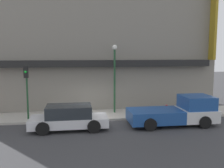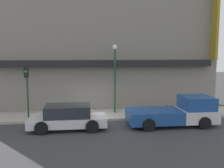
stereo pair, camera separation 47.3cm
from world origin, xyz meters
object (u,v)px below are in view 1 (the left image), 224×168
Objects in this scene: pickup_truck at (178,112)px; street_lamp at (115,70)px; parked_car at (69,117)px; fire_hydrant at (166,109)px; traffic_light at (27,83)px.

street_lamp reaches higher than pickup_truck.
parked_car reaches higher than fire_hydrant.
pickup_truck is 1.54× the size of traffic_light.
pickup_truck is 2.33m from fire_hydrant.
traffic_light is at bearing 142.78° from parked_car.
parked_car is 7.30m from fire_hydrant.
pickup_truck is at bearing -12.44° from traffic_light.
pickup_truck reaches higher than fire_hydrant.
parked_car is at bearing -37.53° from traffic_light.
parked_car is 5.23m from street_lamp.
street_lamp is (-3.68, 0.88, 2.82)m from fire_hydrant.
street_lamp is 1.39× the size of traffic_light.
street_lamp is (-3.54, 3.18, 2.49)m from pickup_truck.
fire_hydrant is 0.13× the size of street_lamp.
fire_hydrant is (0.14, 2.30, -0.33)m from pickup_truck.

